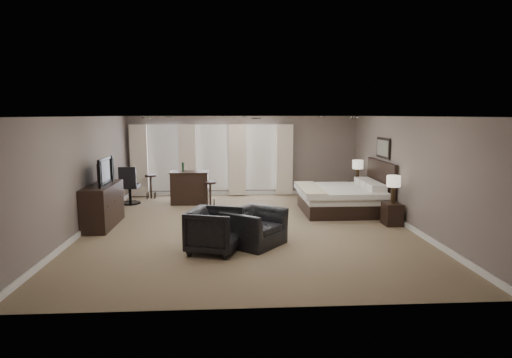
{
  "coord_description": "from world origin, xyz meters",
  "views": [
    {
      "loc": [
        -0.41,
        -9.79,
        2.63
      ],
      "look_at": [
        0.2,
        0.4,
        1.1
      ],
      "focal_mm": 30.0,
      "sensor_mm": 36.0,
      "label": 1
    }
  ],
  "objects": [
    {
      "name": "lamp_far",
      "position": [
        3.47,
        2.96,
        0.93
      ],
      "size": [
        0.33,
        0.33,
        0.68
      ],
      "primitive_type": "cube",
      "color": "beige",
      "rests_on": "nightstand_far"
    },
    {
      "name": "nightstand_near",
      "position": [
        3.47,
        0.06,
        0.27
      ],
      "size": [
        0.4,
        0.49,
        0.53
      ],
      "primitive_type": "cube",
      "color": "black",
      "rests_on": "ground"
    },
    {
      "name": "tv",
      "position": [
        -3.45,
        0.36,
        1.08
      ],
      "size": [
        0.64,
        1.12,
        0.15
      ],
      "primitive_type": "imported",
      "rotation": [
        0.0,
        0.0,
        1.57
      ],
      "color": "black",
      "rests_on": "dresser"
    },
    {
      "name": "nightstand_far",
      "position": [
        3.47,
        2.96,
        0.3
      ],
      "size": [
        0.45,
        0.55,
        0.59
      ],
      "primitive_type": "cube",
      "color": "black",
      "rests_on": "ground"
    },
    {
      "name": "lamp_near",
      "position": [
        3.47,
        0.06,
        0.87
      ],
      "size": [
        0.33,
        0.33,
        0.67
      ],
      "primitive_type": "cube",
      "color": "beige",
      "rests_on": "nightstand_near"
    },
    {
      "name": "bar_stool_right",
      "position": [
        -1.01,
        2.47,
        0.36
      ],
      "size": [
        0.45,
        0.45,
        0.73
      ],
      "primitive_type": "cube",
      "rotation": [
        0.0,
        0.0,
        0.4
      ],
      "color": "black",
      "rests_on": "ground"
    },
    {
      "name": "bar_stool_left",
      "position": [
        -2.94,
        3.74,
        0.38
      ],
      "size": [
        0.39,
        0.39,
        0.77
      ],
      "primitive_type": "cube",
      "rotation": [
        0.0,
        0.0,
        0.06
      ],
      "color": "black",
      "rests_on": "ground"
    },
    {
      "name": "wall_art",
      "position": [
        3.7,
        1.51,
        1.75
      ],
      "size": [
        0.04,
        0.96,
        0.56
      ],
      "primitive_type": "cube",
      "color": "slate",
      "rests_on": "room"
    },
    {
      "name": "armchair_near",
      "position": [
        0.06,
        -1.33,
        0.49
      ],
      "size": [
        1.27,
        1.33,
        0.98
      ],
      "primitive_type": "imported",
      "rotation": [
        0.0,
        0.0,
        0.89
      ],
      "color": "black",
      "rests_on": "ground"
    },
    {
      "name": "room",
      "position": [
        0.0,
        0.0,
        1.3
      ],
      "size": [
        7.6,
        8.6,
        2.64
      ],
      "color": "#746249",
      "rests_on": "ground"
    },
    {
      "name": "window_bay",
      "position": [
        -1.0,
        4.11,
        1.2
      ],
      "size": [
        5.25,
        0.2,
        2.3
      ],
      "color": "silver",
      "rests_on": "room"
    },
    {
      "name": "desk_chair",
      "position": [
        -3.41,
        2.93,
        0.57
      ],
      "size": [
        0.58,
        0.58,
        1.14
      ],
      "primitive_type": "cube",
      "rotation": [
        0.0,
        0.0,
        3.14
      ],
      "color": "black",
      "rests_on": "ground"
    },
    {
      "name": "bar_counter",
      "position": [
        -1.63,
        2.84,
        0.49
      ],
      "size": [
        1.13,
        0.59,
        0.98
      ],
      "primitive_type": "cube",
      "color": "black",
      "rests_on": "ground"
    },
    {
      "name": "bed",
      "position": [
        2.58,
        1.51,
        0.7
      ],
      "size": [
        2.2,
        2.1,
        1.4
      ],
      "primitive_type": "cube",
      "color": "silver",
      "rests_on": "ground"
    },
    {
      "name": "dresser",
      "position": [
        -3.45,
        0.36,
        0.5
      ],
      "size": [
        0.56,
        1.73,
        1.0
      ],
      "primitive_type": "cube",
      "color": "black",
      "rests_on": "ground"
    },
    {
      "name": "armchair_far",
      "position": [
        -0.74,
        -1.76,
        0.47
      ],
      "size": [
        1.09,
        1.13,
        0.94
      ],
      "primitive_type": "imported",
      "rotation": [
        0.0,
        0.0,
        1.27
      ],
      "color": "black",
      "rests_on": "ground"
    }
  ]
}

